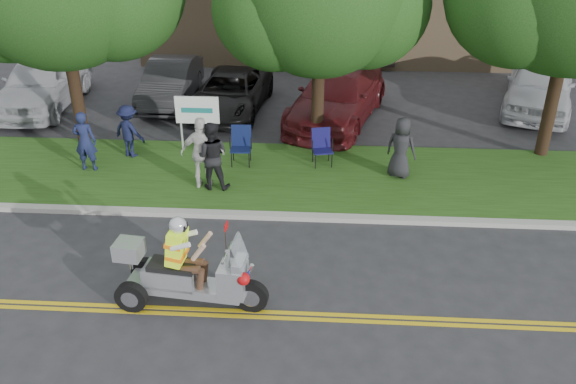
# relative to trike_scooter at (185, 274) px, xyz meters

# --- Properties ---
(ground) EXTENTS (120.00, 120.00, 0.00)m
(ground) POSITION_rel_trike_scooter_xyz_m (1.85, 0.23, -0.67)
(ground) COLOR #28282B
(ground) RESTS_ON ground
(centerline_near) EXTENTS (60.00, 0.10, 0.01)m
(centerline_near) POSITION_rel_trike_scooter_xyz_m (1.85, -0.35, -0.66)
(centerline_near) COLOR gold
(centerline_near) RESTS_ON ground
(centerline_far) EXTENTS (60.00, 0.10, 0.01)m
(centerline_far) POSITION_rel_trike_scooter_xyz_m (1.85, -0.19, -0.66)
(centerline_far) COLOR gold
(centerline_far) RESTS_ON ground
(curb) EXTENTS (60.00, 0.25, 0.12)m
(curb) POSITION_rel_trike_scooter_xyz_m (1.85, 3.28, -0.61)
(curb) COLOR #A8A89E
(curb) RESTS_ON ground
(grass_verge) EXTENTS (60.00, 4.00, 0.10)m
(grass_verge) POSITION_rel_trike_scooter_xyz_m (1.85, 5.43, -0.62)
(grass_verge) COLOR #244612
(grass_verge) RESTS_ON ground
(commercial_building) EXTENTS (18.00, 8.20, 4.00)m
(commercial_building) POSITION_rel_trike_scooter_xyz_m (3.85, 19.21, 1.34)
(commercial_building) COLOR #9E7F5B
(commercial_building) RESTS_ON ground
(business_sign) EXTENTS (1.25, 0.06, 1.75)m
(business_sign) POSITION_rel_trike_scooter_xyz_m (-1.05, 6.83, 0.59)
(business_sign) COLOR silver
(business_sign) RESTS_ON ground
(trike_scooter) EXTENTS (2.94, 1.04, 1.92)m
(trike_scooter) POSITION_rel_trike_scooter_xyz_m (0.00, 0.00, 0.00)
(trike_scooter) COLOR black
(trike_scooter) RESTS_ON ground
(lawn_chair_a) EXTENTS (0.57, 0.59, 1.06)m
(lawn_chair_a) POSITION_rel_trike_scooter_xyz_m (0.28, 6.11, 0.03)
(lawn_chair_a) COLOR black
(lawn_chair_a) RESTS_ON grass_verge
(lawn_chair_b) EXTENTS (0.63, 0.65, 1.00)m
(lawn_chair_b) POSITION_rel_trike_scooter_xyz_m (2.51, 6.19, -0.00)
(lawn_chair_b) COLOR black
(lawn_chair_b) RESTS_ON grass_verge
(spectator_adult_left) EXTENTS (0.61, 0.41, 1.68)m
(spectator_adult_left) POSITION_rel_trike_scooter_xyz_m (-3.84, 5.40, 0.27)
(spectator_adult_left) COLOR #191F46
(spectator_adult_left) RESTS_ON grass_verge
(spectator_adult_mid) EXTENTS (0.88, 0.69, 1.79)m
(spectator_adult_mid) POSITION_rel_trike_scooter_xyz_m (-0.26, 4.58, 0.33)
(spectator_adult_mid) COLOR black
(spectator_adult_mid) RESTS_ON grass_verge
(spectator_adult_right) EXTENTS (1.13, 0.52, 1.90)m
(spectator_adult_right) POSITION_rel_trike_scooter_xyz_m (-0.50, 4.61, 0.38)
(spectator_adult_right) COLOR silver
(spectator_adult_right) RESTS_ON grass_verge
(spectator_chair_a) EXTENTS (1.13, 0.93, 1.52)m
(spectator_chair_a) POSITION_rel_trike_scooter_xyz_m (-2.93, 6.34, 0.20)
(spectator_chair_a) COLOR #131737
(spectator_chair_a) RESTS_ON grass_verge
(spectator_chair_b) EXTENTS (0.96, 0.83, 1.66)m
(spectator_chair_b) POSITION_rel_trike_scooter_xyz_m (4.59, 5.52, 0.26)
(spectator_chair_b) COLOR black
(spectator_chair_b) RESTS_ON grass_verge
(parked_car_far_left) EXTENTS (2.31, 5.34, 1.79)m
(parked_car_far_left) POSITION_rel_trike_scooter_xyz_m (-7.15, 10.36, 0.23)
(parked_car_far_left) COLOR #AAACB2
(parked_car_far_left) RESTS_ON ground
(parked_car_left) EXTENTS (1.54, 4.41, 1.45)m
(parked_car_left) POSITION_rel_trike_scooter_xyz_m (-2.88, 11.12, 0.06)
(parked_car_left) COLOR #272729
(parked_car_left) RESTS_ON ground
(parked_car_mid) EXTENTS (2.71, 4.97, 1.32)m
(parked_car_mid) POSITION_rel_trike_scooter_xyz_m (-0.65, 10.31, -0.01)
(parked_car_mid) COLOR black
(parked_car_mid) RESTS_ON ground
(parked_car_right) EXTENTS (3.85, 6.11, 1.65)m
(parked_car_right) POSITION_rel_trike_scooter_xyz_m (2.97, 9.73, 0.15)
(parked_car_right) COLOR #4F1215
(parked_car_right) RESTS_ON ground
(parked_car_far_right) EXTENTS (3.72, 5.67, 1.79)m
(parked_car_far_right) POSITION_rel_trike_scooter_xyz_m (9.85, 11.19, 0.23)
(parked_car_far_right) COLOR #B5B6BC
(parked_car_far_right) RESTS_ON ground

